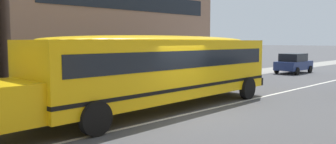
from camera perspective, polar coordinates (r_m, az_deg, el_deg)
ground_plane at (r=12.36m, az=2.68°, el=-7.21°), size 400.00×400.00×0.00m
sidewalk_far at (r=17.85m, az=-14.50°, el=-3.49°), size 120.00×3.00×0.01m
lane_centreline at (r=12.36m, az=2.68°, el=-7.19°), size 110.00×0.16×0.01m
school_bus at (r=13.07m, az=-1.19°, el=1.05°), size 12.93×3.09×2.87m
parked_car_dark_blue_near_corner at (r=29.95m, az=20.37°, el=1.42°), size 3.93×1.94×1.64m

